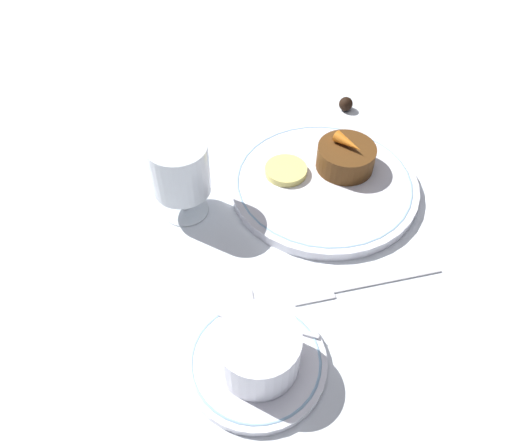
{
  "coord_description": "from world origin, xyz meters",
  "views": [
    {
      "loc": [
        -0.49,
        0.13,
        0.5
      ],
      "look_at": [
        -0.08,
        0.07,
        0.04
      ],
      "focal_mm": 35.0,
      "sensor_mm": 36.0,
      "label": 1
    }
  ],
  "objects": [
    {
      "name": "pineapple_slice",
      "position": [
        0.03,
        0.01,
        0.02
      ],
      "size": [
        0.06,
        0.06,
        0.01
      ],
      "color": "#EFE075",
      "rests_on": "dinner_plate"
    },
    {
      "name": "saucer",
      "position": [
        -0.25,
        0.09,
        0.01
      ],
      "size": [
        0.15,
        0.15,
        0.01
      ],
      "color": "white",
      "rests_on": "ground_plane"
    },
    {
      "name": "coffee_cup",
      "position": [
        -0.25,
        0.09,
        0.04
      ],
      "size": [
        0.11,
        0.09,
        0.05
      ],
      "color": "white",
      "rests_on": "saucer"
    },
    {
      "name": "carrot_garnish",
      "position": [
        0.03,
        -0.08,
        0.06
      ],
      "size": [
        0.04,
        0.04,
        0.02
      ],
      "color": "orange",
      "rests_on": "dessert_cake"
    },
    {
      "name": "chocolate_truffle",
      "position": [
        0.18,
        -0.12,
        0.01
      ],
      "size": [
        0.02,
        0.02,
        0.02
      ],
      "color": "black",
      "rests_on": "ground_plane"
    },
    {
      "name": "fork",
      "position": [
        -0.17,
        -0.04,
        0.0
      ],
      "size": [
        0.03,
        0.19,
        0.01
      ],
      "color": "silver",
      "rests_on": "ground_plane"
    },
    {
      "name": "ground_plane",
      "position": [
        0.0,
        0.0,
        0.0
      ],
      "size": [
        3.0,
        3.0,
        0.0
      ],
      "primitive_type": "plane",
      "color": "white"
    },
    {
      "name": "dessert_cake",
      "position": [
        0.03,
        -0.08,
        0.03
      ],
      "size": [
        0.08,
        0.08,
        0.04
      ],
      "color": "#563314",
      "rests_on": "dinner_plate"
    },
    {
      "name": "wine_glass",
      "position": [
        -0.01,
        0.15,
        0.07
      ],
      "size": [
        0.08,
        0.08,
        0.11
      ],
      "color": "silver",
      "rests_on": "ground_plane"
    },
    {
      "name": "spoon",
      "position": [
        -0.2,
        0.09,
        0.01
      ],
      "size": [
        0.06,
        0.11,
        0.0
      ],
      "color": "silver",
      "rests_on": "saucer"
    },
    {
      "name": "dinner_plate",
      "position": [
        0.01,
        -0.04,
        0.01
      ],
      "size": [
        0.27,
        0.27,
        0.01
      ],
      "color": "white",
      "rests_on": "ground_plane"
    }
  ]
}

